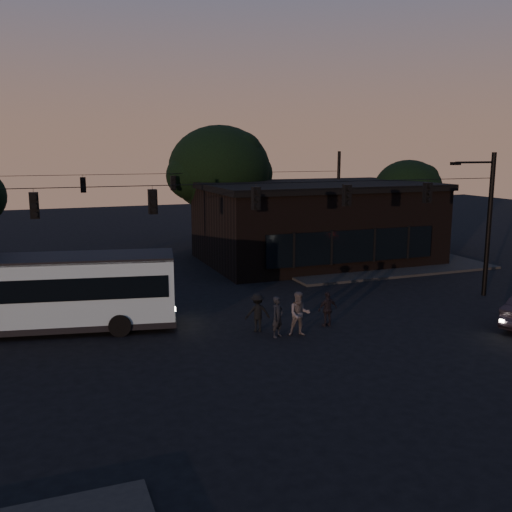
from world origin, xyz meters
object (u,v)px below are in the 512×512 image
object	(u,v)px
pedestrian_a	(278,317)
pedestrian_d	(258,312)
building	(315,222)
pedestrian_c	(328,309)
bus	(37,290)
pedestrian_b	(299,314)

from	to	relation	value
pedestrian_a	pedestrian_d	bearing A→B (deg)	84.47
pedestrian_a	building	bearing A→B (deg)	25.21
pedestrian_a	pedestrian_d	size ratio (longest dim) A/B	1.03
pedestrian_a	pedestrian_c	distance (m)	2.68
bus	pedestrian_c	bearing A→B (deg)	-6.52
building	bus	distance (m)	20.72
building	pedestrian_b	distance (m)	16.66
building	pedestrian_a	bearing A→B (deg)	-121.99
pedestrian_c	pedestrian_d	size ratio (longest dim) A/B	0.94
pedestrian_c	pedestrian_d	world-z (taller)	pedestrian_d
bus	building	bearing A→B (deg)	40.10
bus	pedestrian_d	distance (m)	9.34
pedestrian_c	pedestrian_d	bearing A→B (deg)	-11.73
building	bus	xyz separation A→B (m)	(-18.12, -10.01, -0.90)
pedestrian_b	pedestrian_d	bearing A→B (deg)	156.71
pedestrian_b	pedestrian_c	size ratio (longest dim) A/B	1.20
building	pedestrian_c	size ratio (longest dim) A/B	9.88
building	pedestrian_a	distance (m)	17.00
pedestrian_d	pedestrian_c	bearing A→B (deg)	178.80
bus	pedestrian_b	size ratio (longest dim) A/B	6.30
pedestrian_a	pedestrian_b	world-z (taller)	pedestrian_b
pedestrian_d	pedestrian_b	bearing A→B (deg)	147.84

